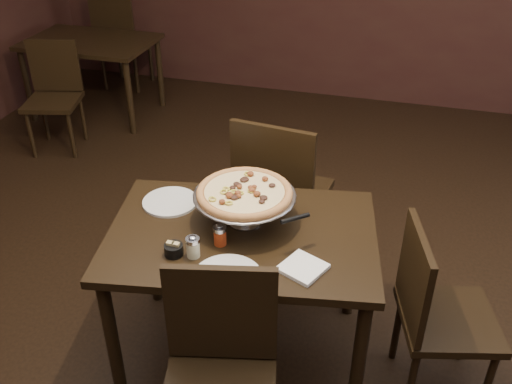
# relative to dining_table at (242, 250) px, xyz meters

# --- Properties ---
(room) EXTENTS (6.04, 7.04, 2.84)m
(room) POSITION_rel_dining_table_xyz_m (0.14, -0.07, 0.77)
(room) COLOR black
(room) RESTS_ON ground
(dining_table) EXTENTS (1.28, 0.96, 0.73)m
(dining_table) POSITION_rel_dining_table_xyz_m (0.00, 0.00, 0.00)
(dining_table) COLOR black
(dining_table) RESTS_ON ground
(background_table) EXTENTS (1.09, 0.73, 0.68)m
(background_table) POSITION_rel_dining_table_xyz_m (-2.12, 2.40, -0.04)
(background_table) COLOR black
(background_table) RESTS_ON ground
(pizza_stand) EXTENTS (0.45, 0.45, 0.19)m
(pizza_stand) POSITION_rel_dining_table_xyz_m (-0.01, 0.08, 0.25)
(pizza_stand) COLOR #B8B8BF
(pizza_stand) RESTS_ON dining_table
(parmesan_shaker) EXTENTS (0.06, 0.06, 0.10)m
(parmesan_shaker) POSITION_rel_dining_table_xyz_m (-0.14, -0.21, 0.14)
(parmesan_shaker) COLOR beige
(parmesan_shaker) RESTS_ON dining_table
(pepper_flake_shaker) EXTENTS (0.06, 0.06, 0.10)m
(pepper_flake_shaker) POSITION_rel_dining_table_xyz_m (-0.06, -0.11, 0.14)
(pepper_flake_shaker) COLOR maroon
(pepper_flake_shaker) RESTS_ON dining_table
(packet_caddy) EXTENTS (0.08, 0.08, 0.06)m
(packet_caddy) POSITION_rel_dining_table_xyz_m (-0.22, -0.22, 0.12)
(packet_caddy) COLOR black
(packet_caddy) RESTS_ON dining_table
(napkin_stack) EXTENTS (0.21, 0.21, 0.02)m
(napkin_stack) POSITION_rel_dining_table_xyz_m (0.31, -0.17, 0.10)
(napkin_stack) COLOR white
(napkin_stack) RESTS_ON dining_table
(plate_left) EXTENTS (0.26, 0.26, 0.01)m
(plate_left) POSITION_rel_dining_table_xyz_m (-0.39, 0.13, 0.10)
(plate_left) COLOR silver
(plate_left) RESTS_ON dining_table
(plate_near) EXTENTS (0.27, 0.27, 0.01)m
(plate_near) POSITION_rel_dining_table_xyz_m (0.03, -0.31, 0.10)
(plate_near) COLOR silver
(plate_near) RESTS_ON dining_table
(serving_spatula) EXTENTS (0.17, 0.17, 0.02)m
(serving_spatula) POSITION_rel_dining_table_xyz_m (0.24, -0.05, 0.24)
(serving_spatula) COLOR #B8B8BF
(serving_spatula) RESTS_ON pizza_stand
(chair_far) EXTENTS (0.51, 0.51, 0.98)m
(chair_far) POSITION_rel_dining_table_xyz_m (0.01, 0.69, -0.10)
(chair_far) COLOR black
(chair_far) RESTS_ON ground
(chair_near) EXTENTS (0.51, 0.51, 0.90)m
(chair_near) POSITION_rel_dining_table_xyz_m (0.08, -0.57, -0.14)
(chair_near) COLOR black
(chair_near) RESTS_ON ground
(chair_side) EXTENTS (0.49, 0.49, 0.86)m
(chair_side) POSITION_rel_dining_table_xyz_m (0.85, 0.02, -0.16)
(chair_side) COLOR black
(chair_side) RESTS_ON ground
(bg_chair_far) EXTENTS (0.44, 0.44, 0.94)m
(bg_chair_far) POSITION_rel_dining_table_xyz_m (-2.18, 3.04, -0.12)
(bg_chair_far) COLOR black
(bg_chair_far) RESTS_ON ground
(bg_chair_near) EXTENTS (0.48, 0.48, 0.85)m
(bg_chair_near) POSITION_rel_dining_table_xyz_m (-2.10, 1.74, -0.17)
(bg_chair_near) COLOR black
(bg_chair_near) RESTS_ON ground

